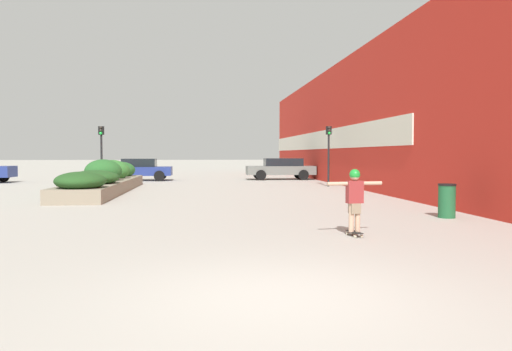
{
  "coord_description": "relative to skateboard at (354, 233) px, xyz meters",
  "views": [
    {
      "loc": [
        -0.94,
        -6.12,
        1.79
      ],
      "look_at": [
        1.26,
        14.37,
        0.9
      ],
      "focal_mm": 35.0,
      "sensor_mm": 36.0,
      "label": 1
    }
  ],
  "objects": [
    {
      "name": "planter_box",
      "position": [
        -7.87,
        13.41,
        0.52
      ],
      "size": [
        2.06,
        12.19,
        1.54
      ],
      "color": "gray",
      "rests_on": "ground_plane"
    },
    {
      "name": "building_wall_right",
      "position": [
        4.9,
        16.13,
        3.49
      ],
      "size": [
        0.67,
        48.63,
        7.13
      ],
      "color": "red",
      "rests_on": "ground_plane"
    },
    {
      "name": "skateboarder",
      "position": [
        0.0,
        -0.0,
        0.86
      ],
      "size": [
        1.27,
        0.26,
        1.37
      ],
      "rotation": [
        0.0,
        0.0,
        0.14
      ],
      "color": "tan",
      "rests_on": "skateboard"
    },
    {
      "name": "car_center_right",
      "position": [
        2.19,
        23.97,
        0.73
      ],
      "size": [
        4.76,
        1.85,
        1.49
      ],
      "rotation": [
        0.0,
        0.0,
        1.57
      ],
      "color": "slate",
      "rests_on": "ground_plane"
    },
    {
      "name": "car_leftmost",
      "position": [
        13.95,
        20.27,
        0.68
      ],
      "size": [
        3.95,
        2.01,
        1.43
      ],
      "rotation": [
        0.0,
        0.0,
        -1.57
      ],
      "color": "navy",
      "rests_on": "ground_plane"
    },
    {
      "name": "traffic_light_left",
      "position": [
        -8.67,
        16.9,
        2.18
      ],
      "size": [
        0.28,
        0.3,
        3.27
      ],
      "color": "black",
      "rests_on": "ground_plane"
    },
    {
      "name": "skateboard",
      "position": [
        0.0,
        0.0,
        0.0
      ],
      "size": [
        0.26,
        0.58,
        0.1
      ],
      "rotation": [
        0.0,
        0.0,
        0.14
      ],
      "color": "black",
      "rests_on": "ground_plane"
    },
    {
      "name": "ground_plane",
      "position": [
        -2.35,
        -4.39,
        -0.07
      ],
      "size": [
        300.0,
        300.0,
        0.0
      ],
      "primitive_type": "plane",
      "color": "#ADA89E"
    },
    {
      "name": "traffic_light_right",
      "position": [
        3.64,
        16.42,
        2.2
      ],
      "size": [
        0.28,
        0.3,
        3.32
      ],
      "color": "black",
      "rests_on": "ground_plane"
    },
    {
      "name": "car_center_left",
      "position": [
        -7.4,
        23.65,
        0.72
      ],
      "size": [
        3.97,
        2.04,
        1.48
      ],
      "rotation": [
        0.0,
        0.0,
        -1.57
      ],
      "color": "navy",
      "rests_on": "ground_plane"
    },
    {
      "name": "trash_bin",
      "position": [
        3.53,
        2.77,
        0.41
      ],
      "size": [
        0.49,
        0.49,
        0.96
      ],
      "color": "#1E5B33",
      "rests_on": "ground_plane"
    }
  ]
}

